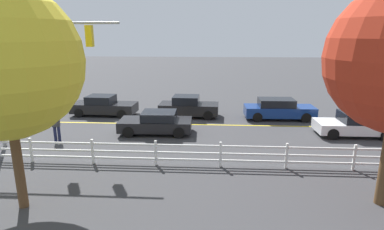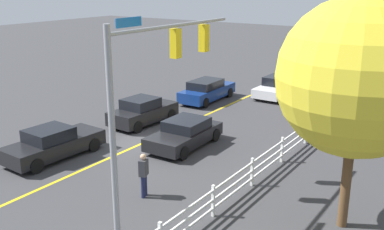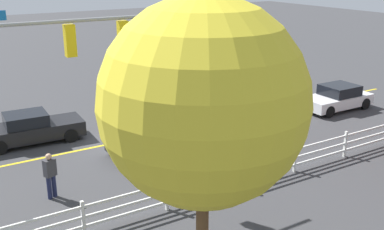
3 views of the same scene
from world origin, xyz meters
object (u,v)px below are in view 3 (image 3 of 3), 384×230
(car_4, at_px, (248,92))
(car_1, at_px, (151,108))
(pedestrian, at_px, (50,174))
(car_0, at_px, (337,98))
(car_2, at_px, (31,129))
(tree_1, at_px, (203,103))
(car_3, at_px, (159,138))

(car_4, bearing_deg, car_1, 176.23)
(pedestrian, bearing_deg, car_1, 110.15)
(car_0, bearing_deg, pedestrian, 7.30)
(car_2, xyz_separation_m, tree_1, (-1.36, 12.52, 4.26))
(car_3, relative_size, tree_1, 0.58)
(car_0, distance_m, car_3, 11.51)
(car_0, height_order, car_1, car_1)
(car_0, height_order, tree_1, tree_1)
(pedestrian, relative_size, tree_1, 0.23)
(car_2, bearing_deg, pedestrian, -93.83)
(car_2, relative_size, pedestrian, 2.75)
(car_0, height_order, car_2, car_2)
(car_0, xyz_separation_m, pedestrian, (16.71, 2.07, 0.27))
(car_3, relative_size, pedestrian, 2.53)
(car_1, relative_size, car_2, 0.90)
(car_1, xyz_separation_m, tree_1, (4.77, 12.45, 4.22))
(car_3, height_order, car_4, car_4)
(car_1, distance_m, car_4, 6.26)
(car_1, bearing_deg, pedestrian, -137.48)
(tree_1, bearing_deg, car_0, -149.18)
(car_3, relative_size, car_4, 0.90)
(car_1, height_order, car_4, car_1)
(car_1, xyz_separation_m, car_2, (6.14, -0.07, -0.03))
(car_3, xyz_separation_m, car_4, (-7.86, -3.70, 0.05))
(car_0, relative_size, car_2, 0.91)
(car_2, bearing_deg, car_0, -10.51)
(car_0, relative_size, car_3, 0.99)
(car_4, relative_size, tree_1, 0.65)
(car_1, height_order, car_3, car_1)
(car_3, height_order, tree_1, tree_1)
(pedestrian, bearing_deg, car_3, 88.95)
(car_1, relative_size, car_4, 0.88)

